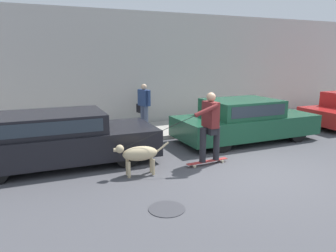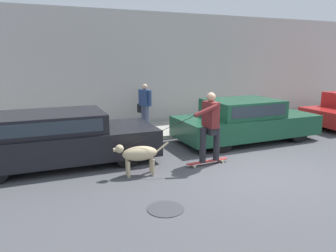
{
  "view_description": "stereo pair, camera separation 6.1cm",
  "coord_description": "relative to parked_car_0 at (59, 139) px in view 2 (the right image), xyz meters",
  "views": [
    {
      "loc": [
        -4.68,
        -5.58,
        2.6
      ],
      "look_at": [
        -1.51,
        1.32,
        0.95
      ],
      "focal_mm": 35.0,
      "sensor_mm": 36.0,
      "label": 1
    },
    {
      "loc": [
        -4.63,
        -5.61,
        2.6
      ],
      "look_at": [
        -1.51,
        1.32,
        0.95
      ],
      "focal_mm": 35.0,
      "sensor_mm": 36.0,
      "label": 2
    }
  ],
  "objects": [
    {
      "name": "parked_car_1",
      "position": [
        5.46,
        -0.0,
        -0.01
      ],
      "size": [
        4.4,
        1.88,
        1.29
      ],
      "rotation": [
        0.0,
        0.0,
        -0.02
      ],
      "color": "black",
      "rests_on": "ground_plane"
    },
    {
      "name": "sidewalk_curb",
      "position": [
        3.89,
        2.18,
        -0.57
      ],
      "size": [
        30.0,
        2.23,
        0.13
      ],
      "color": "#A39E93",
      "rests_on": "ground_plane"
    },
    {
      "name": "skateboarder",
      "position": [
        3.28,
        -1.49,
        0.36
      ],
      "size": [
        2.73,
        0.63,
        1.75
      ],
      "rotation": [
        0.0,
        0.0,
        3.18
      ],
      "color": "beige",
      "rests_on": "ground_plane"
    },
    {
      "name": "dog",
      "position": [
        1.49,
        -1.48,
        -0.15
      ],
      "size": [
        1.25,
        0.4,
        0.73
      ],
      "rotation": [
        0.0,
        0.0,
        3.03
      ],
      "color": "tan",
      "rests_on": "ground_plane"
    },
    {
      "name": "parked_car_0",
      "position": [
        0.0,
        0.0,
        0.0
      ],
      "size": [
        4.61,
        1.98,
        1.28
      ],
      "rotation": [
        0.0,
        0.0,
        -0.03
      ],
      "color": "black",
      "rests_on": "ground_plane"
    },
    {
      "name": "manhole_cover",
      "position": [
        1.36,
        -3.24,
        -0.62
      ],
      "size": [
        0.64,
        0.64,
        0.01
      ],
      "color": "#38383D",
      "rests_on": "ground_plane"
    },
    {
      "name": "back_wall",
      "position": [
        3.89,
        3.46,
        1.43
      ],
      "size": [
        32.0,
        0.3,
        4.12
      ],
      "color": "#B2ADA8",
      "rests_on": "ground_plane"
    },
    {
      "name": "pedestrian_with_bag",
      "position": [
        3.13,
        2.56,
        0.32
      ],
      "size": [
        0.34,
        0.73,
        1.51
      ],
      "rotation": [
        0.0,
        0.0,
        0.26
      ],
      "color": "#3D4760",
      "rests_on": "sidewalk_curb"
    },
    {
      "name": "ground_plane",
      "position": [
        3.89,
        -2.39,
        -0.63
      ],
      "size": [
        36.0,
        36.0,
        0.0
      ],
      "primitive_type": "plane",
      "color": "#47474C"
    }
  ]
}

